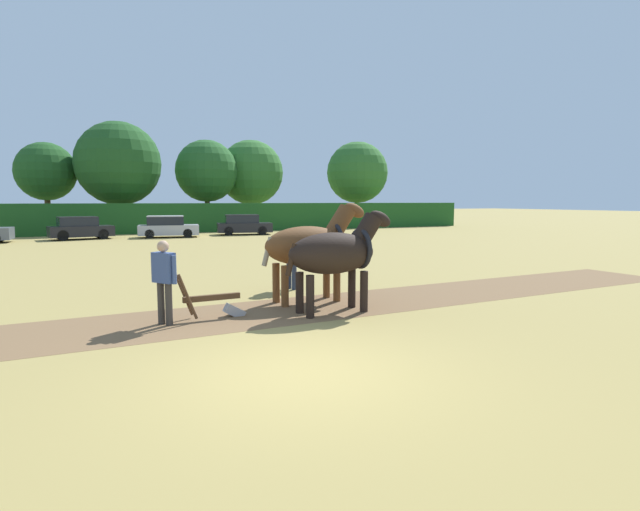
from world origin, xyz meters
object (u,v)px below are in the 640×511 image
(parked_car_center_left, at_px, (80,228))
(parked_car_center, at_px, (168,227))
(tree_center, at_px, (251,173))
(farmer_at_plow, at_px, (164,276))
(tree_center_right, at_px, (357,173))
(plow, at_px, (217,303))
(parked_car_center_right, at_px, (244,225))
(draft_horse_lead_right, at_px, (311,245))
(draft_horse_lead_left, at_px, (336,253))
(tree_center_left, at_px, (206,171))
(tree_far_left, at_px, (46,172))
(farmer_beside_team, at_px, (291,255))
(tree_left, at_px, (118,164))

(parked_car_center_left, xyz_separation_m, parked_car_center, (5.45, -0.55, -0.00))
(tree_center, distance_m, farmer_at_plow, 38.48)
(tree_center, relative_size, tree_center_right, 0.98)
(tree_center, relative_size, parked_car_center, 1.96)
(tree_center_right, relative_size, farmer_at_plow, 4.89)
(plow, height_order, parked_car_center_left, parked_car_center_left)
(tree_center, height_order, parked_car_center_right, tree_center)
(draft_horse_lead_right, height_order, parked_car_center_right, draft_horse_lead_right)
(draft_horse_lead_left, relative_size, parked_car_center_left, 0.67)
(parked_car_center, bearing_deg, tree_center, 58.37)
(parked_car_center, bearing_deg, plow, -86.65)
(tree_center_left, bearing_deg, tree_center_right, -2.80)
(tree_far_left, distance_m, parked_car_center_right, 17.11)
(tree_center, bearing_deg, parked_car_center_right, -110.31)
(tree_center_right, distance_m, parked_car_center_left, 26.88)
(draft_horse_lead_right, xyz_separation_m, farmer_beside_team, (0.21, 1.82, -0.43))
(tree_center_left, distance_m, draft_horse_lead_left, 35.61)
(parked_car_center_left, bearing_deg, tree_far_left, 93.67)
(tree_center, bearing_deg, farmer_beside_team, -105.36)
(draft_horse_lead_right, bearing_deg, tree_far_left, 100.63)
(tree_left, bearing_deg, tree_center_left, 6.08)
(tree_center_right, bearing_deg, draft_horse_lead_left, -119.86)
(tree_center_left, relative_size, farmer_beside_team, 4.68)
(parked_car_center_right, bearing_deg, farmer_at_plow, -99.37)
(tree_left, xyz_separation_m, plow, (-0.04, -33.74, -5.19))
(tree_far_left, distance_m, tree_center_right, 27.63)
(tree_left, relative_size, plow, 5.98)
(farmer_beside_team, relative_size, parked_car_center_right, 0.40)
(parked_car_center_left, xyz_separation_m, parked_car_center_right, (10.96, -0.02, 0.00))
(tree_center_left, distance_m, plow, 35.62)
(tree_center_left, bearing_deg, draft_horse_lead_right, -98.14)
(draft_horse_lead_right, xyz_separation_m, parked_car_center_right, (5.54, 24.81, -0.70))
(parked_car_center_left, distance_m, parked_car_center, 5.47)
(draft_horse_lead_right, xyz_separation_m, parked_car_center_left, (-5.42, 24.83, -0.70))
(plow, distance_m, parked_car_center, 25.16)
(tree_center_left, bearing_deg, tree_far_left, 175.86)
(tree_center_right, bearing_deg, farmer_at_plow, -124.57)
(tree_left, xyz_separation_m, parked_car_center_right, (8.02, -8.18, -4.79))
(tree_center_left, bearing_deg, farmer_beside_team, -98.24)
(tree_left, xyz_separation_m, draft_horse_lead_left, (2.52, -34.30, -4.16))
(tree_center_left, height_order, parked_car_center_left, tree_center_left)
(tree_center, height_order, draft_horse_lead_left, tree_center)
(tree_center_right, bearing_deg, draft_horse_lead_right, -120.88)
(tree_center_right, bearing_deg, tree_center, 168.81)
(parked_car_center_left, distance_m, parked_car_center_right, 10.96)
(tree_left, bearing_deg, draft_horse_lead_right, -85.70)
(tree_center_left, bearing_deg, tree_center, 16.38)
(tree_center_right, xyz_separation_m, farmer_beside_team, (-19.55, -31.21, -4.33))
(farmer_beside_team, height_order, parked_car_center_left, farmer_beside_team)
(farmer_beside_team, bearing_deg, parked_car_center, 68.53)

